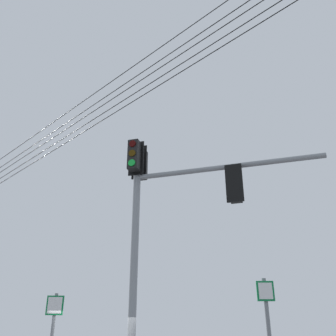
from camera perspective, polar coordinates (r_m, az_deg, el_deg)
signal_mast_assembly at (r=10.80m, az=-0.66°, el=-5.98°), size 3.42×4.55×7.29m
overhead_wire_span at (r=12.30m, az=1.17°, el=15.44°), size 4.02×34.10×1.50m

